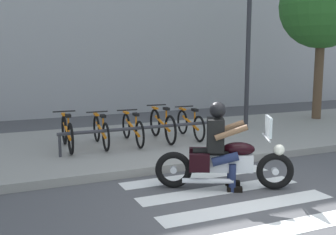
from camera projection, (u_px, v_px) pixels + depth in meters
The scene contains 16 objects.
ground_plane at pixel (257, 205), 6.06m from camera, with size 48.00×48.00×0.00m, color #4C4C4F.
sidewalk at pixel (150, 143), 9.83m from camera, with size 24.00×4.40×0.15m, color gray.
crosswalk_stripe_1 at pixel (286, 228), 5.28m from camera, with size 2.80×0.40×0.01m, color white.
crosswalk_stripe_2 at pixel (249, 207), 6.00m from camera, with size 2.80×0.40×0.01m, color white.
crosswalk_stripe_3 at pixel (220, 190), 6.73m from camera, with size 2.80×0.40×0.01m, color white.
crosswalk_stripe_4 at pixel (197, 176), 7.45m from camera, with size 2.80×0.40×0.01m, color white.
motorcycle at pixel (225, 162), 6.73m from camera, with size 2.04×1.13×1.19m.
rider at pixel (220, 140), 6.68m from camera, with size 0.76×0.71×1.42m.
bicycle_0 at pixel (67, 133), 8.78m from camera, with size 0.48×1.65×0.78m.
bicycle_1 at pixel (101, 131), 9.07m from camera, with size 0.48×1.58×0.73m.
bicycle_2 at pixel (133, 129), 9.36m from camera, with size 0.48×1.70×0.72m.
bicycle_3 at pixel (162, 125), 9.65m from camera, with size 0.48×1.70×0.81m.
bicycle_4 at pixel (190, 124), 9.94m from camera, with size 0.48×1.59×0.73m.
bike_rack at pixel (141, 130), 8.85m from camera, with size 3.50×0.07×0.49m.
street_lamp at pixel (249, 31), 10.95m from camera, with size 0.28×0.28×4.52m.
tree_near_rack at pixel (322, 6), 12.33m from camera, with size 2.53×2.53×4.79m.
Camera 1 is at (-3.52, -4.76, 2.22)m, focal length 44.78 mm.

